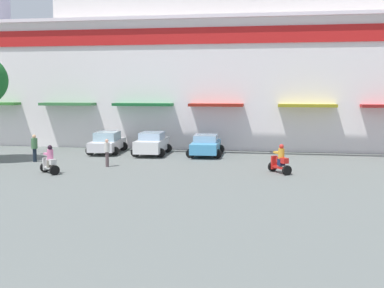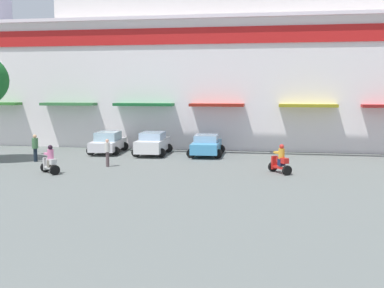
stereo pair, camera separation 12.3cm
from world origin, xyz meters
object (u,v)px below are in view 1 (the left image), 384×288
at_px(parked_car_0, 107,142).
at_px(parked_car_1, 152,143).
at_px(scooter_rider_4, 50,162).
at_px(scooter_rider_1, 280,161).
at_px(pedestrian_0, 107,151).
at_px(parked_car_2, 206,145).
at_px(pedestrian_1, 34,146).

height_order(parked_car_0, parked_car_1, parked_car_1).
xyz_separation_m(parked_car_0, scooter_rider_4, (-0.18, -8.40, -0.11)).
height_order(scooter_rider_1, pedestrian_0, pedestrian_0).
bearing_deg(parked_car_0, pedestrian_0, -70.54).
distance_m(parked_car_0, parked_car_2, 6.92).
xyz_separation_m(parked_car_2, scooter_rider_1, (4.82, -6.02, -0.06)).
bearing_deg(scooter_rider_1, parked_car_1, 145.28).
relative_size(parked_car_0, scooter_rider_1, 2.76).
relative_size(parked_car_1, scooter_rider_1, 2.58).
bearing_deg(parked_car_0, parked_car_2, -1.66).
distance_m(scooter_rider_1, scooter_rider_4, 12.11).
bearing_deg(parked_car_1, scooter_rider_4, -113.26).
xyz_separation_m(scooter_rider_4, pedestrian_1, (-2.81, 3.75, 0.32)).
bearing_deg(pedestrian_1, scooter_rider_4, -53.18).
height_order(parked_car_0, pedestrian_1, pedestrian_1).
bearing_deg(parked_car_0, scooter_rider_1, -27.92).
bearing_deg(parked_car_2, parked_car_0, 178.34).
bearing_deg(parked_car_1, scooter_rider_1, -34.72).
xyz_separation_m(parked_car_1, parked_car_2, (3.64, 0.16, -0.06)).
bearing_deg(pedestrian_0, scooter_rider_1, -3.14).
bearing_deg(scooter_rider_1, scooter_rider_4, -169.65).
distance_m(scooter_rider_4, pedestrian_0, 3.49).
relative_size(parked_car_1, pedestrian_1, 2.43).
relative_size(parked_car_2, scooter_rider_4, 2.61).
bearing_deg(parked_car_2, scooter_rider_1, -51.30).
height_order(parked_car_1, pedestrian_1, pedestrian_1).
bearing_deg(pedestrian_0, scooter_rider_4, -128.91).
xyz_separation_m(parked_car_1, scooter_rider_4, (-3.45, -8.04, -0.15)).
height_order(pedestrian_0, pedestrian_1, pedestrian_1).
relative_size(parked_car_0, parked_car_1, 1.07).
height_order(scooter_rider_4, pedestrian_1, pedestrian_1).
height_order(parked_car_1, scooter_rider_1, scooter_rider_1).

